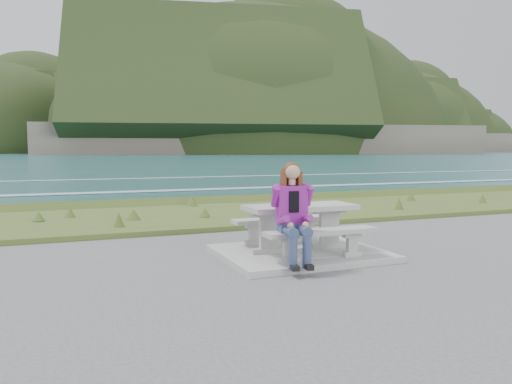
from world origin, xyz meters
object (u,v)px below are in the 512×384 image
Objects in this scene: bench_seaward at (282,223)px; seated_woman at (294,227)px; picnic_table at (300,215)px; bench_landward at (321,236)px.

seated_woman is at bearing -108.58° from bench_seaward.
bench_landward is at bearing -90.00° from picnic_table.
bench_seaward is (0.00, 0.70, -0.23)m from picnic_table.
bench_seaward is at bearing 80.74° from seated_woman.
seated_woman reaches higher than bench_seaward.
seated_woman is at bearing -121.66° from picnic_table.
picnic_table is 1.00× the size of bench_landward.
picnic_table is 1.23× the size of seated_woman.
bench_seaward is 1.23× the size of seated_woman.
bench_landward and bench_seaward have the same top height.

